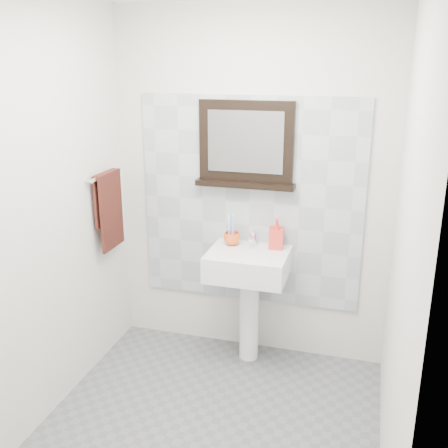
# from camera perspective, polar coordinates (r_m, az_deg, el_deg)

# --- Properties ---
(floor) EXTENTS (2.00, 2.20, 0.01)m
(floor) POSITION_cam_1_polar(r_m,az_deg,el_deg) (3.35, -2.16, -22.11)
(floor) COLOR slate
(floor) RESTS_ON ground
(back_wall) EXTENTS (2.00, 0.01, 2.50)m
(back_wall) POSITION_cam_1_polar(r_m,az_deg,el_deg) (3.74, 2.90, 3.87)
(back_wall) COLOR silver
(back_wall) RESTS_ON ground
(front_wall) EXTENTS (2.00, 0.01, 2.50)m
(front_wall) POSITION_cam_1_polar(r_m,az_deg,el_deg) (1.81, -13.87, -12.44)
(front_wall) COLOR silver
(front_wall) RESTS_ON ground
(left_wall) EXTENTS (0.01, 2.20, 2.50)m
(left_wall) POSITION_cam_1_polar(r_m,az_deg,el_deg) (3.17, -19.86, 0.29)
(left_wall) COLOR silver
(left_wall) RESTS_ON ground
(right_wall) EXTENTS (0.01, 2.20, 2.50)m
(right_wall) POSITION_cam_1_polar(r_m,az_deg,el_deg) (2.60, 18.98, -3.36)
(right_wall) COLOR silver
(right_wall) RESTS_ON ground
(splashback) EXTENTS (1.60, 0.02, 1.50)m
(splashback) POSITION_cam_1_polar(r_m,az_deg,el_deg) (3.75, 2.83, 2.35)
(splashback) COLOR #AAB3B8
(splashback) RESTS_ON back_wall
(pedestal_sink) EXTENTS (0.55, 0.44, 0.96)m
(pedestal_sink) POSITION_cam_1_polar(r_m,az_deg,el_deg) (3.70, 2.66, -5.65)
(pedestal_sink) COLOR white
(pedestal_sink) RESTS_ON ground
(toothbrush_cup) EXTENTS (0.15, 0.15, 0.09)m
(toothbrush_cup) POSITION_cam_1_polar(r_m,az_deg,el_deg) (3.74, 0.86, -1.60)
(toothbrush_cup) COLOR #FD581D
(toothbrush_cup) RESTS_ON pedestal_sink
(toothbrushes) EXTENTS (0.05, 0.04, 0.21)m
(toothbrushes) POSITION_cam_1_polar(r_m,az_deg,el_deg) (3.72, 0.83, -0.46)
(toothbrushes) COLOR white
(toothbrushes) RESTS_ON toothbrush_cup
(soap_dispenser) EXTENTS (0.11, 0.11, 0.22)m
(soap_dispenser) POSITION_cam_1_polar(r_m,az_deg,el_deg) (3.67, 5.73, -1.02)
(soap_dispenser) COLOR red
(soap_dispenser) RESTS_ON pedestal_sink
(framed_mirror) EXTENTS (0.70, 0.11, 0.60)m
(framed_mirror) POSITION_cam_1_polar(r_m,az_deg,el_deg) (3.65, 2.42, 8.45)
(framed_mirror) COLOR black
(framed_mirror) RESTS_ON back_wall
(towel_bar) EXTENTS (0.07, 0.40, 0.03)m
(towel_bar) POSITION_cam_1_polar(r_m,az_deg,el_deg) (3.73, -12.73, 5.21)
(towel_bar) COLOR silver
(towel_bar) RESTS_ON left_wall
(hand_towel) EXTENTS (0.06, 0.30, 0.55)m
(hand_towel) POSITION_cam_1_polar(r_m,az_deg,el_deg) (3.78, -12.42, 2.09)
(hand_towel) COLOR #36140F
(hand_towel) RESTS_ON towel_bar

